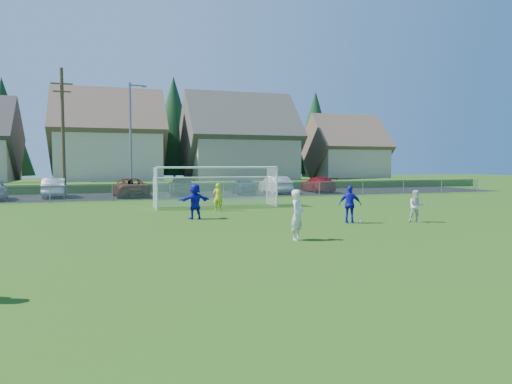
# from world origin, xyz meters

# --- Properties ---
(ground) EXTENTS (160.00, 160.00, 0.00)m
(ground) POSITION_xyz_m (0.00, 0.00, 0.00)
(ground) COLOR #193D0C
(ground) RESTS_ON ground
(asphalt_lot) EXTENTS (60.00, 60.00, 0.00)m
(asphalt_lot) POSITION_xyz_m (0.00, 27.50, 0.01)
(asphalt_lot) COLOR black
(asphalt_lot) RESTS_ON ground
(grass_embankment) EXTENTS (70.00, 6.00, 0.80)m
(grass_embankment) POSITION_xyz_m (0.00, 35.00, 0.40)
(grass_embankment) COLOR #1E420F
(grass_embankment) RESTS_ON ground
(soccer_ball) EXTENTS (0.22, 0.22, 0.22)m
(soccer_ball) POSITION_xyz_m (4.45, 6.48, 0.11)
(soccer_ball) COLOR white
(soccer_ball) RESTS_ON ground
(player_white_a) EXTENTS (0.76, 0.75, 1.77)m
(player_white_a) POSITION_xyz_m (-0.04, 3.23, 0.88)
(player_white_a) COLOR silver
(player_white_a) RESTS_ON ground
(player_white_b) EXTENTS (0.89, 0.82, 1.47)m
(player_white_b) POSITION_xyz_m (7.00, 5.96, 0.73)
(player_white_b) COLOR silver
(player_white_b) RESTS_ON ground
(player_blue_a) EXTENTS (1.05, 0.87, 1.68)m
(player_blue_a) POSITION_xyz_m (4.01, 6.68, 0.84)
(player_blue_a) COLOR #1313B5
(player_blue_a) RESTS_ON ground
(player_blue_b) EXTENTS (1.65, 0.77, 1.71)m
(player_blue_b) POSITION_xyz_m (-2.32, 10.36, 0.85)
(player_blue_b) COLOR #1313B5
(player_blue_b) RESTS_ON ground
(goalkeeper) EXTENTS (0.67, 0.57, 1.56)m
(goalkeeper) POSITION_xyz_m (-0.40, 13.66, 0.78)
(goalkeeper) COLOR #D1D819
(goalkeeper) RESTS_ON ground
(car_b) EXTENTS (1.79, 4.69, 1.53)m
(car_b) POSITION_xyz_m (-10.27, 27.68, 0.76)
(car_b) COLOR silver
(car_b) RESTS_ON ground
(car_c) EXTENTS (3.01, 5.55, 1.48)m
(car_c) POSITION_xyz_m (-4.62, 26.57, 0.74)
(car_c) COLOR #5F1A0A
(car_c) RESTS_ON ground
(car_d) EXTENTS (2.40, 5.12, 1.45)m
(car_d) POSITION_xyz_m (-0.33, 27.42, 0.72)
(car_d) COLOR black
(car_d) RESTS_ON ground
(car_e) EXTENTS (1.99, 4.22, 1.40)m
(car_e) POSITION_xyz_m (4.97, 26.52, 0.70)
(car_e) COLOR #142247
(car_e) RESTS_ON ground
(car_f) EXTENTS (1.63, 4.67, 1.54)m
(car_f) POSITION_xyz_m (7.99, 26.80, 0.77)
(car_f) COLOR silver
(car_f) RESTS_ON ground
(car_g) EXTENTS (2.29, 5.03, 1.43)m
(car_g) POSITION_xyz_m (12.34, 27.10, 0.71)
(car_g) COLOR maroon
(car_g) RESTS_ON ground
(soccer_goal) EXTENTS (7.42, 1.90, 2.50)m
(soccer_goal) POSITION_xyz_m (0.00, 16.05, 1.63)
(soccer_goal) COLOR white
(soccer_goal) RESTS_ON ground
(chainlink_fence) EXTENTS (52.06, 0.06, 1.20)m
(chainlink_fence) POSITION_xyz_m (0.00, 22.00, 0.63)
(chainlink_fence) COLOR gray
(chainlink_fence) RESTS_ON ground
(streetlight) EXTENTS (1.38, 0.18, 9.00)m
(streetlight) POSITION_xyz_m (-4.45, 26.00, 4.84)
(streetlight) COLOR slate
(streetlight) RESTS_ON ground
(utility_pole) EXTENTS (1.60, 0.26, 10.00)m
(utility_pole) POSITION_xyz_m (-9.50, 27.00, 5.15)
(utility_pole) COLOR #473321
(utility_pole) RESTS_ON ground
(houses_row) EXTENTS (53.90, 11.45, 13.27)m
(houses_row) POSITION_xyz_m (1.97, 42.46, 7.33)
(houses_row) COLOR tan
(houses_row) RESTS_ON ground
(tree_row) EXTENTS (65.98, 12.36, 13.80)m
(tree_row) POSITION_xyz_m (1.04, 48.74, 6.91)
(tree_row) COLOR #382616
(tree_row) RESTS_ON ground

